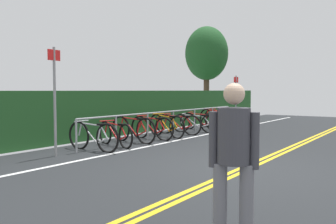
{
  "coord_description": "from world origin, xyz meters",
  "views": [
    {
      "loc": [
        -6.64,
        -2.74,
        1.5
      ],
      "look_at": [
        2.45,
        3.43,
        0.86
      ],
      "focal_mm": 39.88,
      "sensor_mm": 36.0,
      "label": 1
    }
  ],
  "objects_px": {
    "bicycle_3": "(152,128)",
    "bike_rack": "(173,117)",
    "bicycle_6": "(195,123)",
    "bicycle_7": "(201,121)",
    "bicycle_2": "(133,129)",
    "bicycle_8": "(215,119)",
    "sign_post_near": "(55,91)",
    "bicycle_5": "(178,124)",
    "bicycle_0": "(93,136)",
    "bicycle_9": "(222,118)",
    "sign_post_far": "(236,95)",
    "bicycle_4": "(166,126)",
    "bicycle_1": "(115,134)",
    "pedestrian": "(234,152)",
    "tree_mid": "(207,54)"
  },
  "relations": [
    {
      "from": "bike_rack",
      "to": "sign_post_far",
      "type": "bearing_deg",
      "value": -1.82
    },
    {
      "from": "bicycle_4",
      "to": "bicycle_3",
      "type": "bearing_deg",
      "value": 177.89
    },
    {
      "from": "bicycle_1",
      "to": "pedestrian",
      "type": "height_order",
      "value": "pedestrian"
    },
    {
      "from": "bicycle_2",
      "to": "bicycle_9",
      "type": "height_order",
      "value": "bicycle_2"
    },
    {
      "from": "bicycle_1",
      "to": "bicycle_7",
      "type": "relative_size",
      "value": 0.99
    },
    {
      "from": "bicycle_2",
      "to": "sign_post_near",
      "type": "xyz_separation_m",
      "value": [
        -2.76,
        -0.01,
        1.1
      ]
    },
    {
      "from": "bicycle_0",
      "to": "tree_mid",
      "type": "distance_m",
      "value": 12.62
    },
    {
      "from": "bicycle_7",
      "to": "sign_post_near",
      "type": "relative_size",
      "value": 0.69
    },
    {
      "from": "bicycle_1",
      "to": "bicycle_8",
      "type": "distance_m",
      "value": 5.82
    },
    {
      "from": "bicycle_0",
      "to": "pedestrian",
      "type": "height_order",
      "value": "pedestrian"
    },
    {
      "from": "bicycle_7",
      "to": "bicycle_9",
      "type": "height_order",
      "value": "bicycle_9"
    },
    {
      "from": "sign_post_far",
      "to": "pedestrian",
      "type": "bearing_deg",
      "value": -156.26
    },
    {
      "from": "bicycle_6",
      "to": "bicycle_7",
      "type": "distance_m",
      "value": 0.94
    },
    {
      "from": "bicycle_0",
      "to": "bicycle_5",
      "type": "height_order",
      "value": "bicycle_0"
    },
    {
      "from": "sign_post_near",
      "to": "bicycle_6",
      "type": "bearing_deg",
      "value": -1.87
    },
    {
      "from": "bicycle_5",
      "to": "bike_rack",
      "type": "bearing_deg",
      "value": -172.29
    },
    {
      "from": "bicycle_2",
      "to": "bicycle_3",
      "type": "distance_m",
      "value": 0.84
    },
    {
      "from": "bicycle_7",
      "to": "sign_post_near",
      "type": "xyz_separation_m",
      "value": [
        -6.89,
        -0.08,
        1.15
      ]
    },
    {
      "from": "bicycle_1",
      "to": "bicycle_3",
      "type": "height_order",
      "value": "bicycle_3"
    },
    {
      "from": "bicycle_9",
      "to": "tree_mid",
      "type": "relative_size",
      "value": 0.34
    },
    {
      "from": "bike_rack",
      "to": "bicycle_6",
      "type": "xyz_separation_m",
      "value": [
        1.21,
        -0.14,
        -0.29
      ]
    },
    {
      "from": "bicycle_2",
      "to": "pedestrian",
      "type": "distance_m",
      "value": 7.27
    },
    {
      "from": "bicycle_9",
      "to": "sign_post_far",
      "type": "xyz_separation_m",
      "value": [
        0.91,
        -0.22,
        0.94
      ]
    },
    {
      "from": "sign_post_near",
      "to": "pedestrian",
      "type": "bearing_deg",
      "value": -112.09
    },
    {
      "from": "bicycle_6",
      "to": "bicycle_4",
      "type": "bearing_deg",
      "value": 175.96
    },
    {
      "from": "bicycle_2",
      "to": "bike_rack",
      "type": "bearing_deg",
      "value": -1.63
    },
    {
      "from": "sign_post_near",
      "to": "sign_post_far",
      "type": "height_order",
      "value": "sign_post_near"
    },
    {
      "from": "bicycle_5",
      "to": "bicycle_8",
      "type": "distance_m",
      "value": 2.59
    },
    {
      "from": "tree_mid",
      "to": "pedestrian",
      "type": "bearing_deg",
      "value": -150.84
    },
    {
      "from": "bicycle_5",
      "to": "sign_post_far",
      "type": "xyz_separation_m",
      "value": [
        4.33,
        -0.2,
        0.95
      ]
    },
    {
      "from": "bicycle_3",
      "to": "bicycle_5",
      "type": "xyz_separation_m",
      "value": [
        1.56,
        0.05,
        -0.01
      ]
    },
    {
      "from": "bicycle_2",
      "to": "bicycle_1",
      "type": "bearing_deg",
      "value": -175.55
    },
    {
      "from": "bicycle_4",
      "to": "tree_mid",
      "type": "bearing_deg",
      "value": 20.18
    },
    {
      "from": "bicycle_7",
      "to": "bicycle_0",
      "type": "bearing_deg",
      "value": -178.01
    },
    {
      "from": "sign_post_far",
      "to": "bicycle_2",
      "type": "bearing_deg",
      "value": 178.24
    },
    {
      "from": "bicycle_0",
      "to": "bicycle_1",
      "type": "xyz_separation_m",
      "value": [
        0.89,
        0.07,
        -0.03
      ]
    },
    {
      "from": "sign_post_near",
      "to": "bicycle_0",
      "type": "bearing_deg",
      "value": -6.96
    },
    {
      "from": "bicycle_5",
      "to": "bicycle_6",
      "type": "height_order",
      "value": "bicycle_5"
    },
    {
      "from": "bicycle_2",
      "to": "bicycle_3",
      "type": "bearing_deg",
      "value": -3.86
    },
    {
      "from": "bicycle_0",
      "to": "sign_post_near",
      "type": "relative_size",
      "value": 0.71
    },
    {
      "from": "bicycle_8",
      "to": "sign_post_near",
      "type": "bearing_deg",
      "value": 179.46
    },
    {
      "from": "bicycle_3",
      "to": "bicycle_9",
      "type": "relative_size",
      "value": 1.01
    },
    {
      "from": "bicycle_6",
      "to": "bicycle_8",
      "type": "xyz_separation_m",
      "value": [
        1.75,
        0.12,
        0.05
      ]
    },
    {
      "from": "bike_rack",
      "to": "bicycle_8",
      "type": "height_order",
      "value": "bike_rack"
    },
    {
      "from": "bicycle_7",
      "to": "tree_mid",
      "type": "bearing_deg",
      "value": 26.53
    },
    {
      "from": "bicycle_3",
      "to": "bike_rack",
      "type": "bearing_deg",
      "value": -0.06
    },
    {
      "from": "bicycle_3",
      "to": "bicycle_5",
      "type": "relative_size",
      "value": 0.98
    },
    {
      "from": "bicycle_8",
      "to": "sign_post_near",
      "type": "distance_m",
      "value": 7.83
    },
    {
      "from": "bicycle_7",
      "to": "bicycle_9",
      "type": "distance_m",
      "value": 1.68
    },
    {
      "from": "bicycle_4",
      "to": "bicycle_1",
      "type": "bearing_deg",
      "value": 179.54
    }
  ]
}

